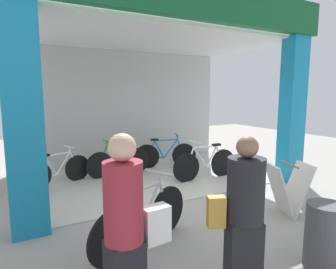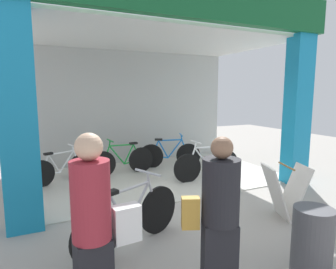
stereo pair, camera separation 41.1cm
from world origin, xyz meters
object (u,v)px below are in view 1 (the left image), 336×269
(bicycle_parked_0, at_px, (143,220))
(pedestrian_3, at_px, (127,236))
(bicycle_inside_3, at_px, (120,161))
(trash_bin, at_px, (325,236))
(bicycle_inside_2, at_px, (205,164))
(bicycle_inside_1, at_px, (58,171))
(pedestrian_1, at_px, (244,219))
(bicycle_inside_0, at_px, (165,155))
(sandwich_board_sign, at_px, (288,189))

(bicycle_parked_0, height_order, pedestrian_3, pedestrian_3)
(bicycle_inside_3, relative_size, trash_bin, 2.13)
(bicycle_inside_2, xyz_separation_m, bicycle_parked_0, (-2.53, -2.09, 0.01))
(bicycle_inside_1, distance_m, pedestrian_1, 4.76)
(bicycle_inside_1, height_order, bicycle_parked_0, bicycle_parked_0)
(bicycle_inside_0, xyz_separation_m, bicycle_inside_3, (-1.34, -0.13, -0.01))
(sandwich_board_sign, relative_size, pedestrian_3, 0.51)
(bicycle_parked_0, relative_size, sandwich_board_sign, 1.84)
(pedestrian_1, distance_m, trash_bin, 1.31)
(bicycle_parked_0, xyz_separation_m, sandwich_board_sign, (2.54, -0.18, 0.05))
(bicycle_inside_1, relative_size, bicycle_inside_3, 0.89)
(bicycle_inside_2, distance_m, pedestrian_1, 4.07)
(bicycle_inside_0, distance_m, bicycle_parked_0, 4.11)
(bicycle_parked_0, relative_size, pedestrian_1, 0.99)
(bicycle_inside_3, distance_m, pedestrian_3, 4.84)
(bicycle_inside_2, relative_size, bicycle_inside_3, 1.04)
(bicycle_parked_0, bearing_deg, pedestrian_1, -72.54)
(bicycle_inside_3, xyz_separation_m, bicycle_parked_0, (-0.86, -3.34, 0.02))
(bicycle_inside_3, distance_m, sandwich_board_sign, 3.91)
(bicycle_parked_0, height_order, sandwich_board_sign, bicycle_parked_0)
(bicycle_inside_1, height_order, pedestrian_1, pedestrian_1)
(bicycle_inside_0, height_order, sandwich_board_sign, bicycle_inside_0)
(bicycle_inside_2, bearing_deg, bicycle_inside_0, 103.12)
(bicycle_inside_3, bearing_deg, pedestrian_1, -95.22)
(sandwich_board_sign, height_order, pedestrian_1, pedestrian_1)
(bicycle_parked_0, bearing_deg, bicycle_inside_2, 39.61)
(bicycle_inside_0, bearing_deg, pedestrian_1, -110.13)
(bicycle_inside_0, relative_size, bicycle_inside_2, 0.93)
(bicycle_parked_0, bearing_deg, sandwich_board_sign, -4.15)
(bicycle_inside_0, relative_size, pedestrian_3, 0.92)
(pedestrian_3, bearing_deg, trash_bin, -4.63)
(bicycle_inside_0, bearing_deg, bicycle_inside_1, -175.56)
(bicycle_inside_0, height_order, pedestrian_3, pedestrian_3)
(trash_bin, bearing_deg, bicycle_inside_2, 76.06)
(sandwich_board_sign, relative_size, trash_bin, 1.15)
(bicycle_inside_1, relative_size, pedestrian_1, 0.89)
(bicycle_inside_3, distance_m, bicycle_parked_0, 3.45)
(bicycle_inside_3, relative_size, sandwich_board_sign, 1.86)
(pedestrian_1, relative_size, pedestrian_3, 0.95)
(sandwich_board_sign, xyz_separation_m, pedestrian_1, (-2.11, -1.18, 0.41))
(bicycle_inside_1, height_order, pedestrian_3, pedestrian_3)
(bicycle_parked_0, height_order, trash_bin, bicycle_parked_0)
(pedestrian_1, bearing_deg, bicycle_inside_0, 69.87)
(bicycle_inside_0, xyz_separation_m, trash_bin, (-0.55, -4.88, 0.02))
(pedestrian_3, bearing_deg, bicycle_inside_3, 71.43)
(trash_bin, bearing_deg, bicycle_inside_0, 83.60)
(sandwich_board_sign, xyz_separation_m, trash_bin, (-0.89, -1.22, -0.05))
(pedestrian_3, distance_m, trash_bin, 2.39)
(pedestrian_1, bearing_deg, bicycle_parked_0, 107.46)
(bicycle_parked_0, xyz_separation_m, trash_bin, (1.66, -1.41, 0.00))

